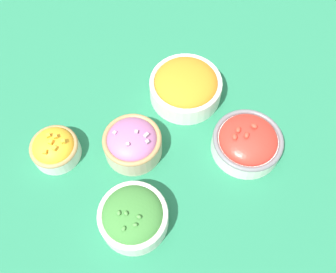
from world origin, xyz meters
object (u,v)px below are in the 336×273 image
object	(u,v)px
bowl_carrots	(186,86)
bowl_cherry_tomatoes	(247,142)
bowl_red_onion	(132,142)
bowl_squash	(55,148)
bowl_broccoli	(133,216)

from	to	relation	value
bowl_carrots	bowl_cherry_tomatoes	xyz separation A→B (m)	(0.01, -0.20, -0.01)
bowl_carrots	bowl_red_onion	xyz separation A→B (m)	(-0.20, -0.04, -0.00)
bowl_cherry_tomatoes	bowl_red_onion	distance (m)	0.26
bowl_carrots	bowl_squash	bearing A→B (deg)	169.13
bowl_cherry_tomatoes	bowl_squash	size ratio (longest dim) A/B	1.46
bowl_carrots	bowl_squash	xyz separation A→B (m)	(-0.34, 0.06, -0.01)
bowl_carrots	bowl_squash	size ratio (longest dim) A/B	1.61
bowl_broccoli	bowl_squash	bearing A→B (deg)	99.37
bowl_squash	bowl_red_onion	xyz separation A→B (m)	(0.14, -0.11, 0.01)
bowl_carrots	bowl_red_onion	bearing A→B (deg)	-168.14
bowl_carrots	bowl_cherry_tomatoes	world-z (taller)	bowl_carrots
bowl_squash	bowl_red_onion	distance (m)	0.18
bowl_broccoli	bowl_red_onion	world-z (taller)	bowl_broccoli
bowl_broccoli	bowl_carrots	world-z (taller)	bowl_broccoli
bowl_red_onion	bowl_squash	bearing A→B (deg)	143.32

